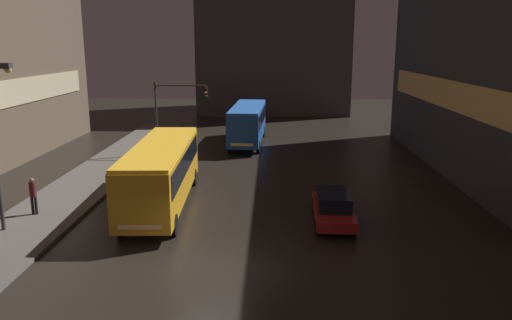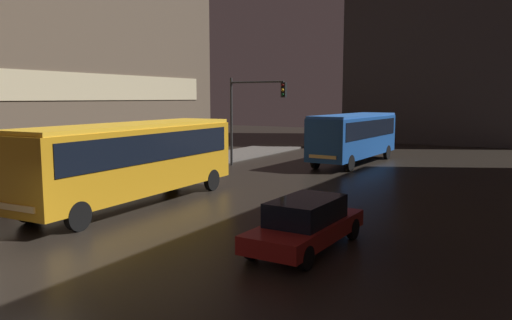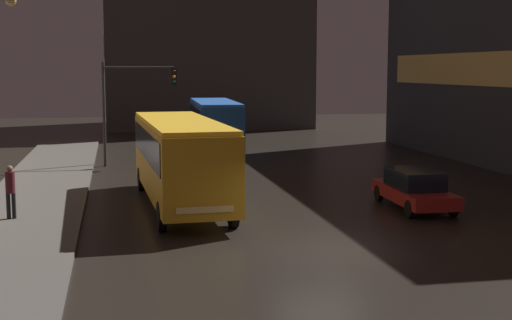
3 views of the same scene
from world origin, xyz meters
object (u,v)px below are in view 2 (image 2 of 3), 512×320
object	(u,v)px
car_taxi	(306,223)
traffic_light_main	(251,105)
bus_near	(133,155)
bus_far	(354,133)
pedestrian_near	(3,170)

from	to	relation	value
car_taxi	traffic_light_main	world-z (taller)	traffic_light_main
car_taxi	traffic_light_main	size ratio (longest dim) A/B	0.85
car_taxi	bus_near	bearing A→B (deg)	-11.54
bus_far	car_taxi	size ratio (longest dim) A/B	2.10
car_taxi	traffic_light_main	bearing A→B (deg)	-52.53
car_taxi	pedestrian_near	world-z (taller)	pedestrian_near
bus_far	pedestrian_near	world-z (taller)	bus_far
bus_near	car_taxi	bearing A→B (deg)	164.16
bus_near	bus_far	distance (m)	17.26
bus_near	traffic_light_main	size ratio (longest dim) A/B	1.98
bus_far	traffic_light_main	size ratio (longest dim) A/B	1.78
bus_far	pedestrian_near	bearing A→B (deg)	65.02
car_taxi	pedestrian_near	xyz separation A→B (m)	(-14.66, 0.24, 0.46)
pedestrian_near	traffic_light_main	distance (m)	14.89
bus_far	car_taxi	world-z (taller)	bus_far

